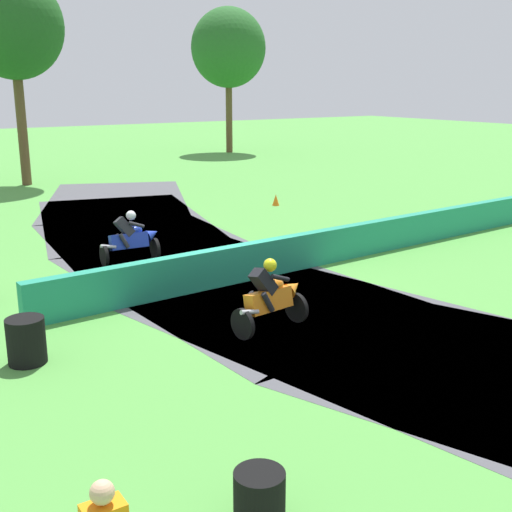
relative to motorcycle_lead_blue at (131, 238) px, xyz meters
name	(u,v)px	position (x,y,z in m)	size (l,w,h in m)	color
ground_plane	(227,284)	(1.11, -3.08, -0.65)	(120.00, 120.00, 0.00)	#4C933D
track_asphalt	(271,274)	(2.44, -3.00, -0.65)	(11.39, 35.39, 0.01)	#47474C
safety_barrier	(397,232)	(7.07, -2.70, -0.20)	(0.30, 21.57, 0.90)	#1E8466
motorcycle_lead_blue	(131,238)	(0.00, 0.00, 0.00)	(1.70, 0.81, 1.43)	black
motorcycle_chase_orange	(271,296)	(0.36, -6.05, 0.01)	(1.67, 0.90, 1.43)	black
tire_stack_far	(26,341)	(-4.03, -5.13, -0.25)	(0.65, 0.65, 0.80)	black
tire_stack_extra_a	(259,497)	(-3.01, -10.77, -0.35)	(0.57, 0.57, 0.60)	black
traffic_cone	(276,200)	(7.94, 4.74, -0.43)	(0.28, 0.28, 0.44)	orange
tree_far_left	(13,27)	(1.19, 15.54, 6.38)	(4.43, 4.43, 9.40)	brown
tree_mid_rise	(228,48)	(16.82, 23.21, 6.23)	(4.97, 4.97, 9.52)	brown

